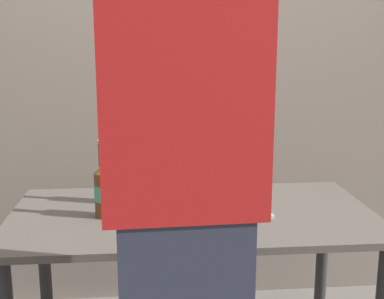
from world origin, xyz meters
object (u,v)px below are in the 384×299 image
(laptop, at_px, (218,197))
(beer_bottle_brown, at_px, (104,189))
(beer_bottle_amber, at_px, (115,174))
(person_figure, at_px, (183,208))

(laptop, distance_m, beer_bottle_brown, 0.45)
(beer_bottle_amber, height_order, person_figure, person_figure)
(laptop, relative_size, beer_bottle_amber, 1.23)
(beer_bottle_brown, xyz_separation_m, person_figure, (0.25, -0.62, 0.13))
(laptop, height_order, beer_bottle_amber, beer_bottle_amber)
(beer_bottle_amber, relative_size, beer_bottle_brown, 1.07)
(laptop, distance_m, person_figure, 0.72)
(person_figure, bearing_deg, beer_bottle_brown, 112.06)
(beer_bottle_amber, distance_m, person_figure, 0.83)
(laptop, bearing_deg, beer_bottle_brown, -173.98)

